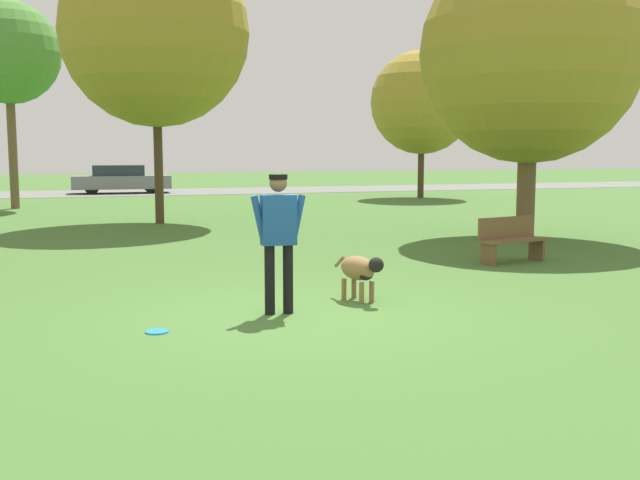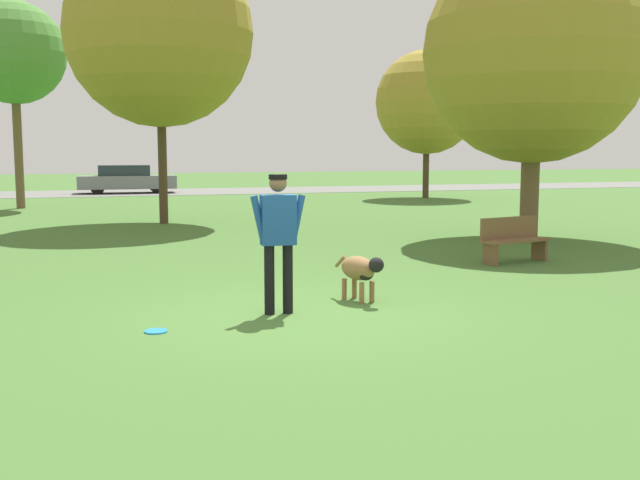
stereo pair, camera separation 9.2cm
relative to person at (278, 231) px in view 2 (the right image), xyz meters
name	(u,v)px [view 2 (the right image)]	position (x,y,z in m)	size (l,w,h in m)	color
ground_plane	(297,314)	(0.21, -0.11, -1.07)	(120.00, 120.00, 0.00)	#426B2D
far_road_strip	(139,192)	(0.21, 28.53, -1.06)	(120.00, 6.00, 0.01)	slate
person	(278,231)	(0.00, 0.00, 0.00)	(0.71, 0.24, 1.78)	black
dog	(360,270)	(1.27, 0.42, -0.62)	(0.52, 0.97, 0.65)	olive
frisbee	(156,331)	(-1.59, -0.52, -1.06)	(0.27, 0.27, 0.02)	#268CE5
tree_far_left	(14,53)	(-4.51, 19.63, 4.38)	(3.59, 3.59, 7.26)	brown
tree_mid_center	(159,33)	(-0.18, 12.47, 4.23)	(5.20, 5.20, 7.90)	#4C3826
tree_near_right	(534,52)	(7.63, 6.12, 3.23)	(5.10, 5.10, 6.86)	brown
tree_far_right	(427,102)	(11.86, 20.57, 3.04)	(4.44, 4.44, 6.34)	#4C3826
parked_car_grey	(126,179)	(-0.37, 28.15, -0.39)	(4.63, 1.77, 1.36)	slate
park_bench	(513,238)	(5.25, 2.96, -0.62)	(1.46, 0.71, 0.84)	brown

